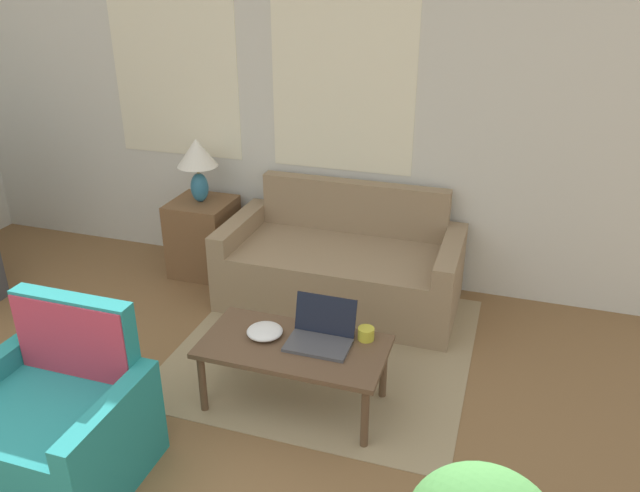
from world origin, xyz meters
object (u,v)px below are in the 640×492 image
(couch, at_px, (342,267))
(table_lamp, at_px, (197,159))
(coffee_table, at_px, (294,351))
(cup_navy, at_px, (366,334))
(armchair, at_px, (57,425))
(snack_bowl, at_px, (265,331))
(laptop, at_px, (321,334))

(couch, height_order, table_lamp, table_lamp)
(coffee_table, relative_size, cup_navy, 11.16)
(coffee_table, bearing_deg, armchair, -138.16)
(cup_navy, height_order, snack_bowl, cup_navy)
(couch, height_order, armchair, armchair)
(couch, bearing_deg, laptop, -79.60)
(armchair, xyz_separation_m, table_lamp, (-0.35, 2.25, 0.70))
(armchair, height_order, cup_navy, armchair)
(couch, distance_m, table_lamp, 1.41)
(coffee_table, distance_m, snack_bowl, 0.21)
(couch, height_order, coffee_table, couch)
(armchair, relative_size, table_lamp, 1.71)
(table_lamp, relative_size, coffee_table, 0.49)
(table_lamp, bearing_deg, armchair, -81.04)
(couch, relative_size, snack_bowl, 8.34)
(couch, xyz_separation_m, laptop, (0.22, -1.21, 0.19))
(coffee_table, xyz_separation_m, laptop, (0.14, 0.07, 0.10))
(couch, bearing_deg, armchair, -112.07)
(coffee_table, height_order, cup_navy, cup_navy)
(table_lamp, bearing_deg, laptop, -42.43)
(armchair, bearing_deg, table_lamp, 98.96)
(table_lamp, distance_m, laptop, 2.02)
(couch, xyz_separation_m, table_lamp, (-1.22, 0.11, 0.70))
(armchair, bearing_deg, coffee_table, 41.84)
(snack_bowl, bearing_deg, table_lamp, 129.37)
(couch, height_order, laptop, couch)
(laptop, distance_m, cup_navy, 0.26)
(armchair, distance_m, cup_navy, 1.69)
(laptop, bearing_deg, couch, 100.40)
(coffee_table, height_order, snack_bowl, snack_bowl)
(table_lamp, xyz_separation_m, cup_navy, (1.68, -1.22, -0.53))
(coffee_table, xyz_separation_m, cup_navy, (0.38, 0.18, 0.08))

